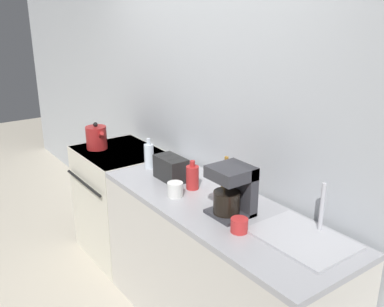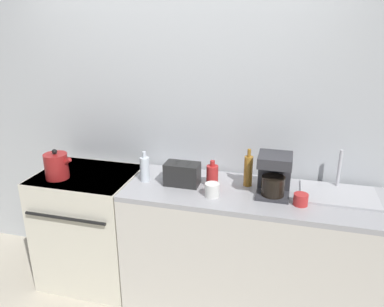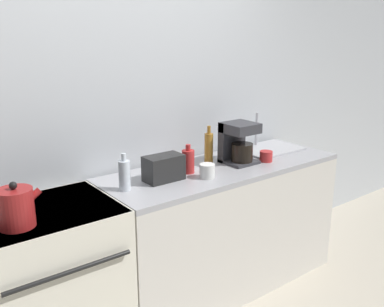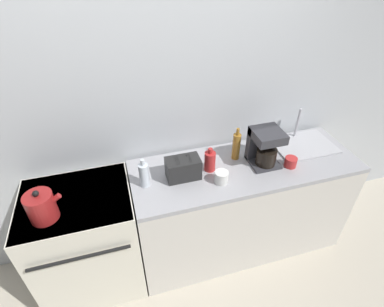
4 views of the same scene
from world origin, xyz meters
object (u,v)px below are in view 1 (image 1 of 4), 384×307
Objects in this scene: stove at (122,201)px; cup_red at (239,225)px; cup_white at (175,189)px; bottle_clear at (149,156)px; toaster at (171,168)px; bottle_amber at (226,181)px; coffee_maker at (233,189)px; bottle_red at (192,177)px; kettle at (96,137)px.

cup_red is (1.60, -0.10, 0.50)m from stove.
bottle_clear is at bearing 166.86° from cup_white.
cup_white reaches higher than cup_red.
stove is 3.81× the size of toaster.
cup_red is 0.94× the size of cup_white.
bottle_clear is at bearing -171.32° from bottle_amber.
bottle_clear reaches higher than stove.
coffee_maker reaches higher than stove.
toaster reaches higher than cup_red.
coffee_maker reaches higher than bottle_clear.
bottle_red is 0.26m from bottle_amber.
bottle_amber is at bearing 151.15° from coffee_maker.
bottle_clear is at bearing -179.27° from coffee_maker.
coffee_maker reaches higher than toaster.
cup_white is at bearing -160.95° from coffee_maker.
bottle_amber is 1.21× the size of bottle_clear.
bottle_clear is at bearing 174.77° from cup_red.
bottle_red is at bearing 7.21° from toaster.
coffee_maker is 0.43m from bottle_red.
bottle_clear is 0.55m from cup_white.
stove is 1.36m from bottle_amber.
toaster is at bearing -166.99° from bottle_amber.
kettle is at bearing 179.96° from cup_white.
cup_white is (1.19, -0.00, -0.05)m from kettle.
kettle is 0.67m from bottle_clear.
bottle_red is (0.21, 0.03, -0.00)m from toaster.
kettle is 0.83× the size of bottle_amber.
bottle_amber reaches higher than toaster.
cup_white is (0.03, -0.16, -0.04)m from bottle_red.
coffee_maker is 0.93m from bottle_clear.
coffee_maker reaches higher than cup_white.
coffee_maker is 0.21m from bottle_amber.
cup_white is (0.53, -0.12, -0.05)m from bottle_clear.
toaster is 2.47× the size of cup_white.
bottle_red is (1.15, 0.16, -0.02)m from kettle.
kettle is 1.59m from coffee_maker.
cup_red is at bearing -31.89° from coffee_maker.
kettle is at bearing -172.20° from bottle_red.
bottle_clear reaches higher than cup_red.
bottle_red is at bearing 176.95° from coffee_maker.
kettle reaches higher than cup_white.
toaster is 0.90× the size of bottle_amber.
bottle_red is 0.62m from cup_red.
bottle_amber is (-0.18, 0.10, -0.04)m from coffee_maker.
coffee_maker is at bearing 0.73° from bottle_clear.
stove is 0.74m from bottle_clear.
coffee_maker is at bearing -3.05° from bottle_red.
bottle_amber reaches higher than bottle_clear.
kettle is 1.19m from cup_white.
cup_white is at bearing -131.43° from bottle_amber.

